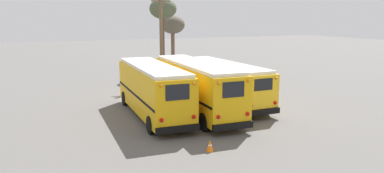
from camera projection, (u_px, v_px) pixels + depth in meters
name	position (u px, v px, depth m)	size (l,w,h in m)	color
ground_plane	(191.00, 110.00, 25.66)	(160.00, 160.00, 0.00)	#5B5956
school_bus_0	(153.00, 89.00, 23.71)	(2.88, 10.04, 3.30)	#EAAA0F
school_bus_1	(196.00, 86.00, 24.56)	(2.84, 10.84, 3.35)	#EAAA0F
school_bus_2	(223.00, 82.00, 27.07)	(2.58, 10.06, 3.00)	yellow
utility_pole	(161.00, 36.00, 35.30)	(1.80, 0.33, 8.76)	brown
bare_tree_0	(173.00, 26.00, 44.16)	(2.88, 2.88, 6.45)	brown
bare_tree_1	(163.00, 9.00, 39.60)	(2.89, 2.89, 8.19)	brown
traffic_cone	(210.00, 146.00, 17.67)	(0.36, 0.36, 0.57)	orange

